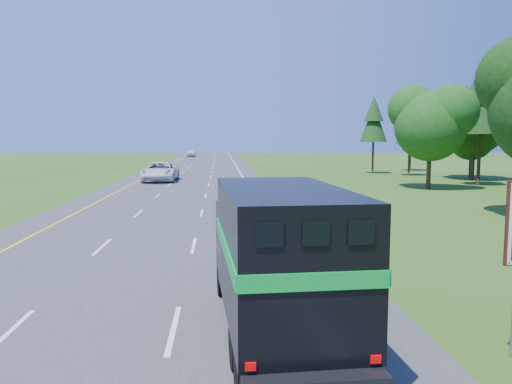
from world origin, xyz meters
TOP-DOWN VIEW (x-y plane):
  - road at (0.00, 50.00)m, footprint 15.00×260.00m
  - lane_markings at (0.00, 50.00)m, footprint 11.15×260.00m
  - horse_truck at (4.15, 10.50)m, footprint 2.76×7.66m
  - white_suv at (-3.16, 51.28)m, footprint 3.40×7.17m
  - far_car at (-3.97, 120.90)m, footprint 2.03×5.02m

SIDE VIEW (x-z plane):
  - road at x=0.00m, z-range 0.00..0.04m
  - lane_markings at x=0.00m, z-range 0.04..0.05m
  - far_car at x=-3.97m, z-range 0.04..1.75m
  - white_suv at x=-3.16m, z-range 0.04..2.02m
  - horse_truck at x=4.15m, z-range 0.16..3.50m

